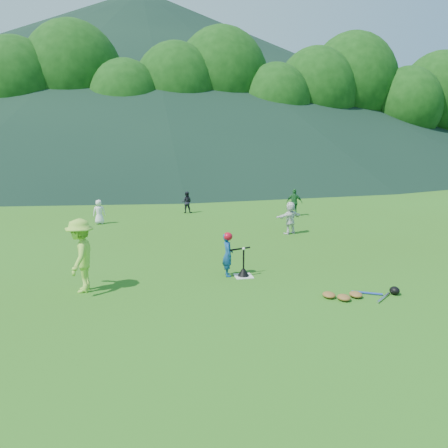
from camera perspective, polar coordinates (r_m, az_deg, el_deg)
name	(u,v)px	position (r m, az deg, el deg)	size (l,w,h in m)	color
ground	(243,276)	(11.34, 2.55, -6.86)	(120.00, 120.00, 0.00)	#306116
home_plate	(243,276)	(11.34, 2.55, -6.82)	(0.45, 0.45, 0.02)	silver
baseball	(244,249)	(11.14, 2.58, -3.25)	(0.08, 0.08, 0.08)	white
batter_child	(228,255)	(11.24, 0.50, -4.03)	(0.41, 0.27, 1.12)	navy
adult_coach	(81,256)	(10.57, -18.21, -3.94)	(1.10, 0.63, 1.71)	#94D03D
fielder_a	(99,212)	(18.80, -16.00, 1.53)	(0.50, 0.32, 1.02)	white
fielder_b	(187,202)	(20.88, -4.90, 2.85)	(0.50, 0.39, 1.02)	black
fielder_c	(294,202)	(20.24, 9.18, 2.79)	(0.73, 0.30, 1.24)	#1D612A
fielder_d	(290,218)	(16.37, 8.64, 0.80)	(1.12, 0.36, 1.20)	white
batting_tee	(243,272)	(11.30, 2.56, -6.24)	(0.30, 0.30, 0.68)	black
batter_gear	(229,237)	(11.13, 0.62, -1.77)	(0.73, 0.26, 0.49)	#AE0B1D
equipment_pile	(356,295)	(10.32, 16.88, -8.81)	(1.80, 0.79, 0.19)	olive
outfield_fence	(165,171)	(38.65, -7.66, 6.86)	(70.07, 0.08, 1.33)	gray
tree_line	(161,89)	(44.63, -8.20, 17.06)	(70.04, 11.40, 14.82)	#382314
distant_hills	(105,79)	(93.12, -15.29, 17.83)	(155.00, 140.00, 32.00)	black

